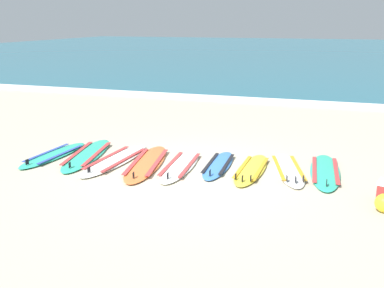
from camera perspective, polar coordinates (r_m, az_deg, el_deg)
The scene contains 12 objects.
ground_plane at distance 8.78m, azimuth -0.05°, elevation -3.92°, with size 80.00×80.00×0.00m, color #B7AD93.
sea at distance 46.00m, azimuth 15.11°, elevation 11.63°, with size 80.00×60.00×0.10m, color #23667A.
wave_foam_strip at distance 16.69m, azimuth 8.95°, elevation 5.57°, with size 80.00×0.80×0.11m, color white.
surfboard_0 at distance 10.37m, azimuth -17.54°, elevation -1.35°, with size 0.68×2.19×0.18m.
surfboard_1 at distance 10.18m, azimuth -13.50°, elevation -1.35°, with size 1.13×2.66×0.18m.
surfboard_2 at distance 9.68m, azimuth -9.92°, elevation -2.04°, with size 0.81×2.56×0.18m.
surfboard_3 at distance 9.38m, azimuth -5.93°, elevation -2.47°, with size 1.07×2.67×0.18m.
surfboard_4 at distance 9.17m, azimuth -1.54°, elevation -2.82°, with size 0.72×2.31×0.18m.
surfboard_5 at distance 9.22m, azimuth 3.46°, elevation -2.73°, with size 0.57×1.99×0.18m.
surfboard_6 at distance 9.02m, azimuth 7.74°, elevation -3.29°, with size 0.58×2.12×0.18m.
surfboard_7 at distance 9.16m, azimuth 12.40°, elevation -3.21°, with size 1.10×2.27×0.18m.
surfboard_8 at distance 9.21m, azimuth 16.94°, elevation -3.43°, with size 0.70×2.35×0.18m.
Camera 1 is at (2.57, -7.86, 2.96)m, focal length 40.94 mm.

